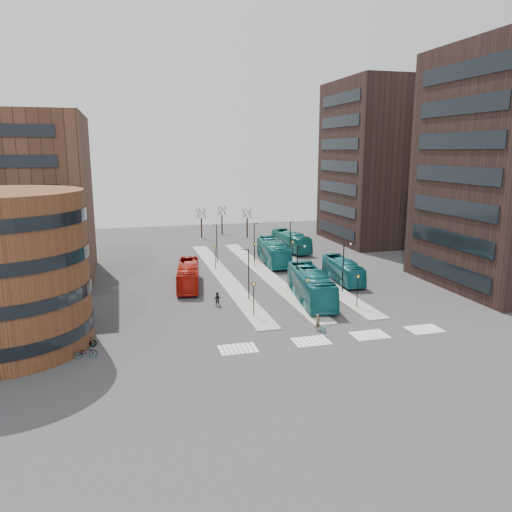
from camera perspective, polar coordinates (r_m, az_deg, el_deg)
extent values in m
plane|color=#2E2E30|center=(44.27, 9.46, -11.29)|extent=(160.00, 160.00, 0.00)
cube|color=gray|center=(70.32, -3.72, -2.27)|extent=(2.50, 45.00, 0.15)
cube|color=gray|center=(71.70, 0.98, -1.97)|extent=(2.50, 45.00, 0.15)
cube|color=gray|center=(73.54, 5.48, -1.66)|extent=(2.50, 45.00, 0.15)
cube|color=navy|center=(49.60, 7.68, -8.29)|extent=(0.45, 0.36, 0.55)
imported|color=#AD180D|center=(65.07, -7.74, -2.19)|extent=(4.31, 11.41, 3.10)
imported|color=#156369|center=(58.88, 6.28, -3.37)|extent=(4.87, 13.54, 3.69)
imported|color=#166E71|center=(78.06, 1.97, 0.47)|extent=(4.23, 13.07, 3.58)
imported|color=#16666F|center=(68.40, 9.89, -1.62)|extent=(3.36, 10.83, 2.97)
imported|color=#146562|center=(87.91, 4.01, 1.68)|extent=(3.69, 12.19, 3.35)
imported|color=brown|center=(49.79, 7.08, -7.53)|extent=(0.70, 0.59, 1.63)
imported|color=black|center=(56.99, -4.48, -4.93)|extent=(0.95, 0.83, 1.65)
imported|color=black|center=(60.12, 5.00, -4.04)|extent=(0.49, 0.99, 1.63)
imported|color=black|center=(60.76, 6.90, -3.99)|extent=(1.04, 1.05, 1.45)
imported|color=gray|center=(45.66, -18.91, -10.38)|extent=(1.92, 0.74, 1.00)
imported|color=gray|center=(47.86, -18.74, -9.34)|extent=(1.64, 0.56, 0.97)
imported|color=gray|center=(48.06, -18.72, -9.34)|extent=(1.66, 1.04, 0.82)
cube|color=silver|center=(45.06, -3.99, -10.71)|extent=(0.35, 2.40, 0.01)
cube|color=silver|center=(45.14, -3.45, -10.66)|extent=(0.35, 2.40, 0.01)
cube|color=silver|center=(45.22, -2.91, -10.61)|extent=(0.35, 2.40, 0.01)
cube|color=silver|center=(45.31, -2.37, -10.56)|extent=(0.35, 2.40, 0.01)
cube|color=silver|center=(45.39, -1.83, -10.51)|extent=(0.35, 2.40, 0.01)
cube|color=silver|center=(45.49, -1.30, -10.46)|extent=(0.35, 2.40, 0.01)
cube|color=silver|center=(45.58, -0.77, -10.41)|extent=(0.35, 2.40, 0.01)
cube|color=silver|center=(45.68, -0.24, -10.35)|extent=(0.35, 2.40, 0.01)
cube|color=silver|center=(46.79, 4.57, -9.84)|extent=(0.35, 2.40, 0.01)
cube|color=silver|center=(46.93, 5.07, -9.78)|extent=(0.35, 2.40, 0.01)
cube|color=silver|center=(47.07, 5.57, -9.72)|extent=(0.35, 2.40, 0.01)
cube|color=silver|center=(47.22, 6.06, -9.66)|extent=(0.35, 2.40, 0.01)
cube|color=silver|center=(47.37, 6.55, -9.60)|extent=(0.35, 2.40, 0.01)
cube|color=silver|center=(47.52, 7.04, -9.54)|extent=(0.35, 2.40, 0.01)
cube|color=silver|center=(47.67, 7.53, -9.48)|extent=(0.35, 2.40, 0.01)
cube|color=silver|center=(47.83, 8.01, -9.42)|extent=(0.35, 2.40, 0.01)
cube|color=silver|center=(49.03, 11.27, -9.00)|extent=(0.35, 2.40, 0.01)
cube|color=silver|center=(49.21, 11.73, -8.94)|extent=(0.35, 2.40, 0.01)
cube|color=silver|center=(49.40, 12.18, -8.87)|extent=(0.35, 2.40, 0.01)
cube|color=silver|center=(49.59, 12.62, -8.81)|extent=(0.35, 2.40, 0.01)
cube|color=silver|center=(49.78, 13.06, -8.75)|extent=(0.35, 2.40, 0.01)
cube|color=silver|center=(49.98, 13.50, -8.69)|extent=(0.35, 2.40, 0.01)
cube|color=silver|center=(50.18, 13.94, -8.63)|extent=(0.35, 2.40, 0.01)
cube|color=silver|center=(50.38, 14.37, -8.57)|extent=(0.35, 2.40, 0.01)
cube|color=silver|center=(51.87, 17.29, -8.14)|extent=(0.35, 2.40, 0.01)
cube|color=silver|center=(52.09, 17.69, -8.08)|extent=(0.35, 2.40, 0.01)
cube|color=silver|center=(52.32, 18.09, -8.02)|extent=(0.35, 2.40, 0.01)
cube|color=silver|center=(52.55, 18.49, -7.95)|extent=(0.35, 2.40, 0.01)
cube|color=silver|center=(52.78, 18.88, -7.89)|extent=(0.35, 2.40, 0.01)
cube|color=silver|center=(53.01, 19.27, -7.83)|extent=(0.35, 2.40, 0.01)
cube|color=silver|center=(53.25, 19.65, -7.77)|extent=(0.35, 2.40, 0.01)
cube|color=silver|center=(53.48, 20.03, -7.71)|extent=(0.35, 2.40, 0.01)
cylinder|color=black|center=(50.43, -26.73, -7.09)|extent=(15.16, 15.16, 1.10)
cylinder|color=black|center=(49.52, -27.08, -3.47)|extent=(15.16, 15.16, 1.10)
cube|color=black|center=(67.50, 20.96, -1.54)|extent=(0.12, 16.00, 2.00)
cube|color=black|center=(66.74, 21.21, 1.80)|extent=(0.12, 16.00, 2.00)
cube|color=black|center=(66.20, 21.47, 5.21)|extent=(0.12, 16.00, 2.00)
cube|color=black|center=(65.91, 21.74, 8.66)|extent=(0.12, 16.00, 2.00)
cube|color=black|center=(65.85, 22.01, 12.13)|extent=(0.12, 16.00, 2.00)
cube|color=black|center=(66.04, 22.30, 15.59)|extent=(0.12, 16.00, 2.00)
cube|color=black|center=(66.47, 22.58, 19.02)|extent=(0.12, 16.00, 2.00)
cube|color=black|center=(99.91, 14.71, 10.25)|extent=(20.00, 20.00, 30.00)
cube|color=black|center=(96.46, 9.11, 2.98)|extent=(0.12, 16.00, 2.00)
cube|color=black|center=(95.93, 9.19, 5.34)|extent=(0.12, 16.00, 2.00)
cube|color=black|center=(95.56, 9.27, 7.72)|extent=(0.12, 16.00, 2.00)
cube|color=black|center=(95.35, 9.35, 10.12)|extent=(0.12, 16.00, 2.00)
cube|color=black|center=(95.31, 9.43, 12.52)|extent=(0.12, 16.00, 2.00)
cube|color=black|center=(95.45, 9.52, 14.92)|extent=(0.12, 16.00, 2.00)
cube|color=black|center=(95.74, 9.61, 17.31)|extent=(0.12, 16.00, 2.00)
cylinder|color=black|center=(52.84, -0.27, -5.04)|extent=(0.10, 0.10, 3.50)
cube|color=black|center=(52.35, -0.27, -3.20)|extent=(0.45, 0.10, 0.30)
cube|color=yellow|center=(52.30, -0.25, -3.22)|extent=(0.20, 0.02, 0.20)
cylinder|color=black|center=(73.65, -4.67, -0.17)|extent=(0.10, 0.10, 3.50)
cube|color=black|center=(73.30, -4.69, 1.17)|extent=(0.45, 0.10, 0.30)
cube|color=yellow|center=(73.25, -4.68, 1.16)|extent=(0.20, 0.02, 0.20)
cylinder|color=black|center=(54.62, 5.84, -4.53)|extent=(0.10, 0.10, 3.50)
cube|color=black|center=(54.15, 5.88, -2.75)|extent=(0.45, 0.10, 0.30)
cube|color=yellow|center=(54.10, 5.91, -2.77)|extent=(0.20, 0.02, 0.20)
cylinder|color=black|center=(74.94, -0.15, 0.08)|extent=(0.10, 0.10, 3.50)
cube|color=black|center=(74.60, -0.16, 1.40)|extent=(0.45, 0.10, 0.30)
cube|color=yellow|center=(74.54, -0.14, 1.39)|extent=(0.20, 0.02, 0.20)
cylinder|color=black|center=(56.98, 11.50, -4.01)|extent=(0.10, 0.10, 3.50)
cube|color=black|center=(56.53, 11.58, -2.31)|extent=(0.45, 0.10, 0.30)
cube|color=yellow|center=(56.48, 11.60, -2.32)|extent=(0.20, 0.02, 0.20)
cylinder|color=black|center=(76.68, 4.18, 0.32)|extent=(0.10, 0.10, 3.50)
cube|color=black|center=(76.34, 4.20, 1.61)|extent=(0.45, 0.10, 0.30)
cube|color=yellow|center=(76.29, 4.21, 1.60)|extent=(0.20, 0.02, 0.20)
cylinder|color=black|center=(58.34, -0.84, -2.12)|extent=(0.14, 0.14, 6.00)
cylinder|color=black|center=(57.58, -1.28, 0.75)|extent=(0.90, 0.08, 0.08)
sphere|color=silver|center=(57.47, -1.71, 0.73)|extent=(0.24, 0.24, 0.24)
cylinder|color=black|center=(77.44, -4.50, 1.38)|extent=(0.14, 0.14, 6.00)
cylinder|color=black|center=(76.86, -4.87, 3.56)|extent=(0.90, 0.08, 0.08)
sphere|color=silver|center=(76.79, -5.20, 3.54)|extent=(0.24, 0.24, 0.24)
cylinder|color=black|center=(60.06, 4.72, -1.75)|extent=(0.14, 0.14, 6.00)
cylinder|color=black|center=(59.57, 5.18, 1.09)|extent=(0.90, 0.08, 0.08)
sphere|color=silver|center=(59.73, 5.58, 1.11)|extent=(0.24, 0.24, 0.24)
cylinder|color=black|center=(78.74, -0.21, 1.59)|extent=(0.14, 0.14, 6.00)
cylinder|color=black|center=(78.37, 0.11, 3.76)|extent=(0.90, 0.08, 0.08)
sphere|color=silver|center=(78.49, 0.43, 3.78)|extent=(0.24, 0.24, 0.24)
cylinder|color=black|center=(62.31, 9.92, -1.38)|extent=(0.14, 0.14, 6.00)
cylinder|color=black|center=(61.89, 10.40, 1.35)|extent=(0.90, 0.08, 0.08)
sphere|color=silver|center=(62.08, 10.77, 1.37)|extent=(0.24, 0.24, 0.24)
cylinder|color=black|center=(80.47, 3.93, 1.79)|extent=(0.14, 0.14, 6.00)
cylinder|color=black|center=(80.14, 4.26, 3.91)|extent=(0.90, 0.08, 0.08)
sphere|color=silver|center=(80.29, 4.57, 3.92)|extent=(0.24, 0.24, 0.24)
cylinder|color=black|center=(101.19, -6.25, 3.19)|extent=(0.30, 0.30, 4.00)
cylinder|color=black|center=(100.90, -5.89, 4.83)|extent=(0.10, 1.56, 1.95)
cylinder|color=black|center=(101.48, -6.22, 4.87)|extent=(1.48, 0.59, 1.97)
cylinder|color=black|center=(101.11, -6.64, 4.83)|extent=(0.90, 1.31, 1.99)
cylinder|color=black|center=(100.30, -6.57, 4.78)|extent=(0.89, 1.31, 1.99)
cylinder|color=black|center=(100.17, -6.10, 4.78)|extent=(1.48, 0.58, 1.97)
cylinder|color=black|center=(105.95, -3.91, 3.63)|extent=(0.30, 0.30, 4.00)
cylinder|color=black|center=(105.70, -3.56, 5.20)|extent=(0.10, 1.56, 1.95)
cylinder|color=black|center=(106.26, -3.89, 5.23)|extent=(1.48, 0.59, 1.97)
cylinder|color=black|center=(105.86, -4.28, 5.20)|extent=(0.90, 1.31, 1.99)
cylinder|color=black|center=(105.06, -4.19, 5.15)|extent=(0.89, 1.31, 1.99)
cylinder|color=black|center=(104.96, -3.75, 5.15)|extent=(1.48, 0.58, 1.97)
cylinder|color=black|center=(101.02, -1.01, 3.24)|extent=(0.30, 0.30, 4.00)
cylinder|color=black|center=(100.80, -0.63, 4.89)|extent=(0.10, 1.56, 1.95)
cylinder|color=black|center=(101.32, -0.99, 4.92)|extent=(1.48, 0.59, 1.97)
cylinder|color=black|center=(100.89, -1.39, 4.89)|extent=(0.90, 1.31, 1.99)
cylinder|color=black|center=(100.09, -1.28, 4.84)|extent=(0.89, 1.31, 1.99)
cylinder|color=black|center=(100.04, -0.80, 4.83)|extent=(1.48, 0.58, 1.97)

